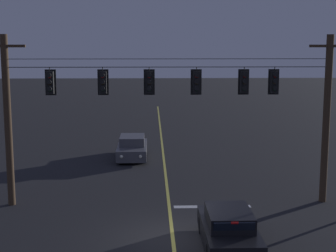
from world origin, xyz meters
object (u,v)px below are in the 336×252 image
traffic_light_centre (149,82)px  car_waiting_near_lane (228,229)px  traffic_light_leftmost (50,83)px  car_oncoming_lead (132,148)px  traffic_light_far_right (274,82)px  traffic_light_left_inner (103,82)px  traffic_light_rightmost (244,82)px  traffic_light_right_inner (196,82)px

traffic_light_centre → car_waiting_near_lane: traffic_light_centre is taller
traffic_light_leftmost → car_oncoming_lead: (3.15, 9.28, -4.79)m
traffic_light_centre → car_oncoming_lead: (-1.12, 9.28, -4.79)m
car_waiting_near_lane → traffic_light_far_right: bearing=62.0°
traffic_light_centre → car_oncoming_lead: bearing=96.9°
traffic_light_centre → traffic_light_leftmost: bearing=180.0°
traffic_light_leftmost → traffic_light_centre: bearing=0.0°
traffic_light_left_inner → traffic_light_rightmost: size_ratio=1.00×
traffic_light_leftmost → car_oncoming_lead: traffic_light_leftmost is taller
car_waiting_near_lane → traffic_light_left_inner: bearing=133.1°
traffic_light_right_inner → traffic_light_rightmost: (2.09, 0.00, 0.00)m
traffic_light_leftmost → traffic_light_right_inner: same height
traffic_light_right_inner → car_waiting_near_lane: 7.03m
traffic_light_centre → traffic_light_far_right: 5.47m
traffic_light_leftmost → traffic_light_rightmost: (8.41, 0.00, 0.00)m
traffic_light_leftmost → traffic_light_left_inner: same height
traffic_light_leftmost → traffic_light_left_inner: (2.27, 0.00, 0.00)m
traffic_light_left_inner → traffic_light_far_right: same height
traffic_light_right_inner → car_oncoming_lead: (-3.17, 9.28, -4.79)m
traffic_light_leftmost → car_oncoming_lead: size_ratio=0.28×
traffic_light_leftmost → car_oncoming_lead: bearing=71.2°
traffic_light_left_inner → car_oncoming_lead: traffic_light_left_inner is taller
traffic_light_rightmost → car_waiting_near_lane: (-1.37, -5.09, -4.79)m
traffic_light_right_inner → car_oncoming_lead: traffic_light_right_inner is taller
traffic_light_centre → traffic_light_left_inner: bearing=180.0°
traffic_light_left_inner → traffic_light_far_right: (7.48, 0.00, 0.00)m
traffic_light_leftmost → traffic_light_rightmost: size_ratio=1.00×
traffic_light_rightmost → traffic_light_centre: bearing=180.0°
traffic_light_far_right → car_oncoming_lead: size_ratio=0.28×
traffic_light_left_inner → traffic_light_leftmost: bearing=180.0°
traffic_light_far_right → car_oncoming_lead: traffic_light_far_right is taller
traffic_light_right_inner → car_oncoming_lead: 10.91m
car_waiting_near_lane → traffic_light_leftmost: bearing=144.1°
traffic_light_centre → traffic_light_far_right: same height
traffic_light_rightmost → car_oncoming_lead: (-5.26, 9.28, -4.79)m
traffic_light_rightmost → traffic_light_far_right: same height
traffic_light_centre → traffic_light_rightmost: same height
traffic_light_leftmost → traffic_light_rightmost: same height
car_oncoming_lead → traffic_light_far_right: bearing=-54.6°
traffic_light_far_right → car_waiting_near_lane: (-2.70, -5.09, -4.79)m
traffic_light_leftmost → traffic_light_left_inner: bearing=0.0°
traffic_light_leftmost → traffic_light_right_inner: (6.32, 0.00, 0.00)m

